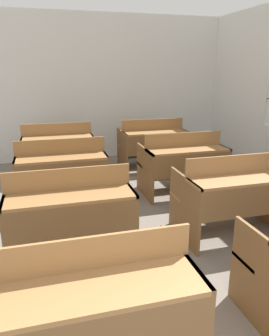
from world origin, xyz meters
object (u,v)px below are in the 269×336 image
at_px(bench_third_left, 62,171).
at_px(bench_back_left, 58,149).
at_px(bench_third_right, 183,162).
at_px(bench_back_right, 153,143).
at_px(bench_front_left, 94,306).
at_px(bench_second_left, 70,212).
at_px(bench_second_right, 234,194).

distance_m(bench_third_left, bench_back_left, 1.34).
xyz_separation_m(bench_third_right, bench_back_right, (-0.01, 1.38, 0.00)).
relative_size(bench_front_left, bench_third_right, 1.00).
bearing_deg(bench_back_right, bench_second_left, -122.66).
height_order(bench_second_left, bench_back_right, same).
distance_m(bench_third_left, bench_third_right, 1.74).
bearing_deg(bench_second_right, bench_front_left, -142.52).
bearing_deg(bench_back_left, bench_back_right, 0.35).
bearing_deg(bench_second_left, bench_back_right, 57.34).
distance_m(bench_front_left, bench_second_left, 1.34).
bearing_deg(bench_third_right, bench_second_right, -88.92).
xyz_separation_m(bench_second_left, bench_second_right, (1.77, 0.00, 0.00)).
height_order(bench_second_right, bench_third_right, same).
xyz_separation_m(bench_second_right, bench_third_left, (-1.77, 1.36, 0.00)).
bearing_deg(bench_second_left, bench_front_left, -89.19).
height_order(bench_second_right, bench_back_right, same).
height_order(bench_second_left, bench_third_right, same).
bearing_deg(bench_second_right, bench_back_left, 122.97).
distance_m(bench_front_left, bench_back_right, 4.41).
bearing_deg(bench_back_right, bench_front_left, -113.00).
relative_size(bench_third_left, bench_back_right, 1.00).
bearing_deg(bench_back_right, bench_second_right, -89.32).
relative_size(bench_second_left, bench_third_right, 1.00).
xyz_separation_m(bench_third_left, bench_third_right, (1.74, -0.03, 0.00)).
height_order(bench_back_left, bench_back_right, same).
height_order(bench_front_left, bench_back_left, same).
height_order(bench_third_left, bench_back_right, same).
relative_size(bench_second_left, bench_second_right, 1.00).
distance_m(bench_front_left, bench_third_right, 3.19).
bearing_deg(bench_front_left, bench_back_right, 67.00).
relative_size(bench_front_left, bench_back_left, 1.00).
xyz_separation_m(bench_second_right, bench_back_right, (-0.03, 2.71, 0.00)).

